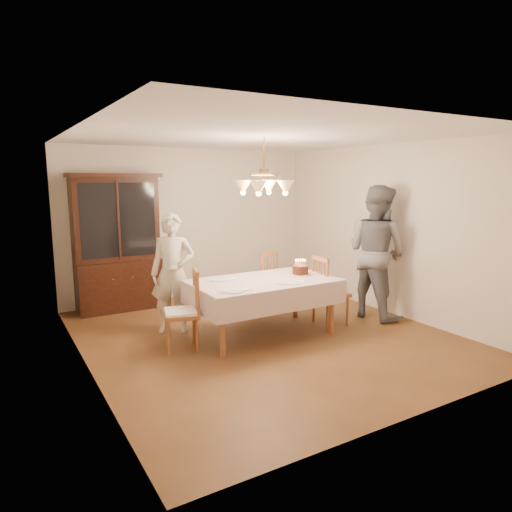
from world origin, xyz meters
TOP-DOWN VIEW (x-y plane):
  - ground at (0.00, 0.00)m, footprint 5.00×5.00m
  - room_shell at (0.00, 0.00)m, footprint 5.00×5.00m
  - dining_table at (0.00, 0.00)m, footprint 1.90×1.10m
  - china_hutch at (-1.34, 2.25)m, footprint 1.38×0.54m
  - chair_far_side at (0.45, 0.85)m, footprint 0.56×0.55m
  - chair_left_end at (-1.13, 0.06)m, footprint 0.52×0.54m
  - chair_right_end at (1.06, -0.09)m, footprint 0.46×0.48m
  - elderly_woman at (-0.98, 0.75)m, footprint 0.71×0.64m
  - adult_in_grey at (1.90, -0.12)m, footprint 0.88×1.06m
  - birthday_cake at (0.60, 0.01)m, footprint 0.30×0.30m
  - place_setting_near_left at (-0.62, -0.35)m, footprint 0.42×0.27m
  - place_setting_near_right at (0.21, -0.35)m, footprint 0.39×0.25m
  - place_setting_far_left at (-0.48, 0.26)m, footprint 0.39×0.24m
  - chandelier at (-0.00, -0.00)m, footprint 0.62×0.62m

SIDE VIEW (x-z plane):
  - ground at x=0.00m, z-range 0.00..0.00m
  - chair_far_side at x=0.45m, z-range -0.06..0.94m
  - chair_right_end at x=1.06m, z-range -0.06..0.94m
  - chair_left_end at x=-1.13m, z-range -0.05..0.95m
  - dining_table at x=0.00m, z-range 0.30..1.06m
  - place_setting_far_left at x=-0.48m, z-range 0.76..0.77m
  - place_setting_near_right at x=0.21m, z-range 0.76..0.77m
  - place_setting_near_left at x=-0.62m, z-range 0.76..0.77m
  - elderly_woman at x=-0.98m, z-range 0.00..1.63m
  - birthday_cake at x=0.60m, z-range 0.71..0.93m
  - adult_in_grey at x=1.90m, z-range 0.00..1.99m
  - china_hutch at x=-1.34m, z-range -0.04..2.12m
  - room_shell at x=0.00m, z-range -0.92..4.08m
  - chandelier at x=0.00m, z-range 1.61..2.34m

